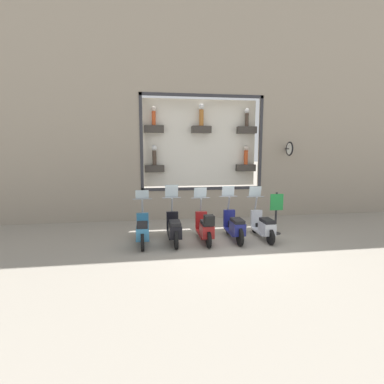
# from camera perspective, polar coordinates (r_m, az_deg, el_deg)

# --- Properties ---
(ground_plane) EXTENTS (120.00, 120.00, 0.00)m
(ground_plane) POSITION_cam_1_polar(r_m,az_deg,el_deg) (9.28, 5.96, -9.69)
(ground_plane) COLOR gray
(building_facade) EXTENTS (1.21, 36.00, 10.60)m
(building_facade) POSITION_cam_1_polar(r_m,az_deg,el_deg) (12.62, 1.94, 19.83)
(building_facade) COLOR gray
(building_facade) RESTS_ON ground_plane
(scooter_silver_0) EXTENTS (1.79, 0.60, 1.60)m
(scooter_silver_0) POSITION_cam_1_polar(r_m,az_deg,el_deg) (9.79, 13.46, -6.35)
(scooter_silver_0) COLOR black
(scooter_silver_0) RESTS_ON ground_plane
(scooter_navy_1) EXTENTS (1.81, 0.61, 1.62)m
(scooter_navy_1) POSITION_cam_1_polar(r_m,az_deg,el_deg) (9.48, 8.12, -6.54)
(scooter_navy_1) COLOR black
(scooter_navy_1) RESTS_ON ground_plane
(scooter_red_2) EXTENTS (1.80, 0.60, 1.59)m
(scooter_red_2) POSITION_cam_1_polar(r_m,az_deg,el_deg) (9.19, 2.55, -6.80)
(scooter_red_2) COLOR black
(scooter_red_2) RESTS_ON ground_plane
(scooter_black_3) EXTENTS (1.81, 0.60, 1.70)m
(scooter_black_3) POSITION_cam_1_polar(r_m,az_deg,el_deg) (9.13, -3.41, -7.03)
(scooter_black_3) COLOR black
(scooter_black_3) RESTS_ON ground_plane
(scooter_teal_4) EXTENTS (1.80, 0.61, 1.54)m
(scooter_teal_4) POSITION_cam_1_polar(r_m,az_deg,el_deg) (9.09, -9.40, -7.30)
(scooter_teal_4) COLOR black
(scooter_teal_4) RESTS_ON ground_plane
(shop_sign_post) EXTENTS (0.36, 0.45, 1.41)m
(shop_sign_post) POSITION_cam_1_polar(r_m,az_deg,el_deg) (10.45, 15.73, -3.71)
(shop_sign_post) COLOR #232326
(shop_sign_post) RESTS_ON ground_plane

